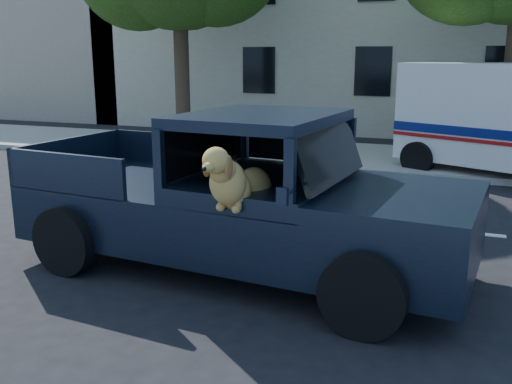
% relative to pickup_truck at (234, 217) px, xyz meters
% --- Properties ---
extents(ground, '(120.00, 120.00, 0.00)m').
position_rel_pickup_truck_xyz_m(ground, '(-1.38, -0.73, -0.69)').
color(ground, black).
rests_on(ground, ground).
extents(far_sidewalk, '(60.00, 4.00, 0.15)m').
position_rel_pickup_truck_xyz_m(far_sidewalk, '(-1.38, 8.47, -0.62)').
color(far_sidewalk, gray).
rests_on(far_sidewalk, ground).
extents(lane_stripes, '(21.60, 0.14, 0.01)m').
position_rel_pickup_truck_xyz_m(lane_stripes, '(0.62, 2.67, -0.69)').
color(lane_stripes, silver).
rests_on(lane_stripes, ground).
extents(building_main, '(26.00, 6.00, 9.00)m').
position_rel_pickup_truck_xyz_m(building_main, '(1.62, 15.77, 3.81)').
color(building_main, beige).
rests_on(building_main, ground).
extents(building_left, '(12.00, 6.00, 8.00)m').
position_rel_pickup_truck_xyz_m(building_left, '(-16.38, 15.77, 3.31)').
color(building_left, tan).
rests_on(building_left, ground).
extents(pickup_truck, '(5.89, 3.18, 2.04)m').
position_rel_pickup_truck_xyz_m(pickup_truck, '(0.00, 0.00, 0.00)').
color(pickup_truck, black).
rests_on(pickup_truck, ground).
extents(mail_truck, '(5.13, 3.86, 2.55)m').
position_rel_pickup_truck_xyz_m(mail_truck, '(3.52, 7.38, 0.42)').
color(mail_truck, silver).
rests_on(mail_truck, ground).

